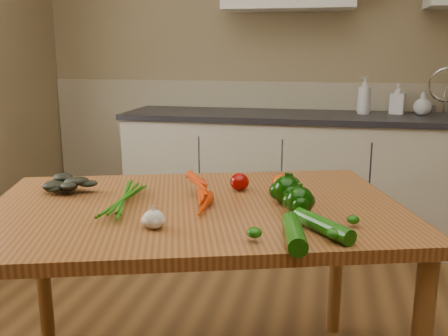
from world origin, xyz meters
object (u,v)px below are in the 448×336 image
(tomato_c, at_px, (288,182))
(zucchini_a, at_px, (323,226))
(zucchini_b, at_px, (294,233))
(carrot_bunch, at_px, (177,194))
(tomato_b, at_px, (281,182))
(pepper_a, at_px, (287,190))
(soap_bottle_b, at_px, (398,99))
(pepper_b, at_px, (290,188))
(tomato_a, at_px, (239,182))
(soap_bottle_a, at_px, (364,95))
(pepper_c, at_px, (299,201))
(garlic_bulb, at_px, (153,219))
(leafy_greens, at_px, (70,179))
(table, at_px, (196,228))
(soap_bottle_c, at_px, (423,103))

(tomato_c, bearing_deg, zucchini_a, -73.24)
(zucchini_b, bearing_deg, carrot_bunch, 146.30)
(tomato_b, bearing_deg, zucchini_a, -69.95)
(pepper_a, bearing_deg, tomato_c, 93.26)
(soap_bottle_b, bearing_deg, pepper_b, 88.36)
(tomato_a, bearing_deg, soap_bottle_a, 71.50)
(pepper_c, relative_size, zucchini_b, 0.42)
(garlic_bulb, xyz_separation_m, tomato_c, (0.37, 0.54, 0.00))
(carrot_bunch, bearing_deg, pepper_b, 3.21)
(carrot_bunch, distance_m, zucchini_b, 0.53)
(garlic_bulb, bearing_deg, zucchini_a, 6.84)
(leafy_greens, xyz_separation_m, pepper_b, (0.85, 0.08, -0.01))
(pepper_c, bearing_deg, tomato_a, 134.05)
(table, relative_size, tomato_c, 24.94)
(soap_bottle_a, relative_size, pepper_c, 2.65)
(leafy_greens, height_order, pepper_c, leafy_greens)
(soap_bottle_b, bearing_deg, soap_bottle_a, 30.61)
(table, height_order, leafy_greens, leafy_greens)
(pepper_a, height_order, zucchini_b, pepper_a)
(carrot_bunch, relative_size, zucchini_a, 1.14)
(soap_bottle_c, height_order, zucchini_b, soap_bottle_c)
(leafy_greens, xyz_separation_m, pepper_a, (0.84, 0.02, -0.00))
(pepper_b, height_order, zucchini_b, pepper_b)
(leafy_greens, distance_m, zucchini_b, 0.96)
(carrot_bunch, bearing_deg, soap_bottle_b, 46.10)
(leafy_greens, height_order, pepper_a, leafy_greens)
(zucchini_b, bearing_deg, soap_bottle_a, 81.85)
(tomato_a, distance_m, zucchini_b, 0.57)
(pepper_c, bearing_deg, leafy_greens, 173.47)
(soap_bottle_b, height_order, garlic_bulb, soap_bottle_b)
(soap_bottle_b, relative_size, zucchini_b, 0.92)
(carrot_bunch, height_order, garlic_bulb, carrot_bunch)
(table, relative_size, soap_bottle_a, 6.59)
(pepper_a, bearing_deg, garlic_bulb, -137.70)
(pepper_b, relative_size, zucchini_a, 0.35)
(soap_bottle_c, height_order, tomato_b, soap_bottle_c)
(pepper_a, bearing_deg, tomato_b, 101.64)
(soap_bottle_b, distance_m, tomato_a, 1.93)
(soap_bottle_b, distance_m, zucchini_b, 2.33)
(table, relative_size, zucchini_a, 7.05)
(tomato_c, bearing_deg, soap_bottle_c, 65.28)
(pepper_a, height_order, zucchini_a, pepper_a)
(carrot_bunch, height_order, tomato_c, carrot_bunch)
(table, relative_size, pepper_a, 16.67)
(tomato_b, bearing_deg, pepper_c, -73.42)
(carrot_bunch, distance_m, leafy_greens, 0.46)
(table, height_order, pepper_b, pepper_b)
(soap_bottle_b, bearing_deg, carrot_bunch, 79.75)
(soap_bottle_a, relative_size, zucchini_b, 1.12)
(soap_bottle_c, height_order, carrot_bunch, soap_bottle_c)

